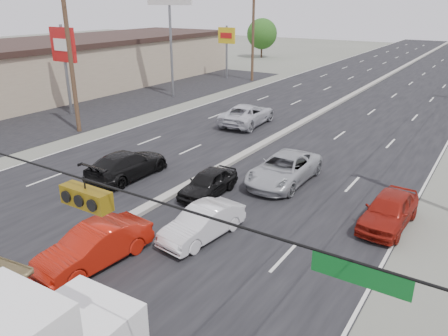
{
  "coord_description": "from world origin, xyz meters",
  "views": [
    {
      "loc": [
        12.31,
        -4.55,
        8.69
      ],
      "look_at": [
        3.18,
        9.64,
        2.2
      ],
      "focal_mm": 35.0,
      "sensor_mm": 36.0,
      "label": 1
    }
  ],
  "objects_px": {
    "pole_sign_mid": "(64,50)",
    "pole_sign_far": "(227,40)",
    "queue_car_b": "(203,223)",
    "oncoming_near": "(127,165)",
    "utility_pole_left_b": "(70,58)",
    "tree_left_far": "(262,34)",
    "utility_pole_left_c": "(253,35)",
    "oncoming_far": "(247,115)",
    "queue_car_c": "(284,169)",
    "red_sedan": "(94,247)",
    "queue_car_e": "(389,210)",
    "queue_car_a": "(208,183)"
  },
  "relations": [
    {
      "from": "queue_car_a",
      "to": "queue_car_b",
      "type": "distance_m",
      "value": 4.01
    },
    {
      "from": "queue_car_e",
      "to": "oncoming_near",
      "type": "bearing_deg",
      "value": -168.2
    },
    {
      "from": "utility_pole_left_b",
      "to": "utility_pole_left_c",
      "type": "bearing_deg",
      "value": 90.0
    },
    {
      "from": "pole_sign_mid",
      "to": "red_sedan",
      "type": "bearing_deg",
      "value": -37.12
    },
    {
      "from": "utility_pole_left_c",
      "to": "red_sedan",
      "type": "xyz_separation_m",
      "value": [
        13.9,
        -35.93,
        -4.4
      ]
    },
    {
      "from": "queue_car_a",
      "to": "red_sedan",
      "type": "bearing_deg",
      "value": -90.86
    },
    {
      "from": "queue_car_c",
      "to": "queue_car_e",
      "type": "xyz_separation_m",
      "value": [
        5.59,
        -1.83,
        -0.02
      ]
    },
    {
      "from": "utility_pole_left_c",
      "to": "red_sedan",
      "type": "height_order",
      "value": "utility_pole_left_c"
    },
    {
      "from": "utility_pole_left_b",
      "to": "queue_car_b",
      "type": "height_order",
      "value": "utility_pole_left_b"
    },
    {
      "from": "utility_pole_left_c",
      "to": "oncoming_near",
      "type": "bearing_deg",
      "value": -72.82
    },
    {
      "from": "queue_car_a",
      "to": "queue_car_c",
      "type": "bearing_deg",
      "value": 53.97
    },
    {
      "from": "oncoming_near",
      "to": "oncoming_far",
      "type": "distance_m",
      "value": 12.49
    },
    {
      "from": "pole_sign_far",
      "to": "queue_car_b",
      "type": "bearing_deg",
      "value": -58.96
    },
    {
      "from": "queue_car_c",
      "to": "oncoming_far",
      "type": "xyz_separation_m",
      "value": [
        -7.13,
        8.7,
        0.05
      ]
    },
    {
      "from": "red_sedan",
      "to": "queue_car_c",
      "type": "xyz_separation_m",
      "value": [
        2.34,
        10.27,
        0.02
      ]
    },
    {
      "from": "pole_sign_mid",
      "to": "queue_car_b",
      "type": "bearing_deg",
      "value": -26.9
    },
    {
      "from": "utility_pole_left_c",
      "to": "oncoming_near",
      "type": "distance_m",
      "value": 31.14
    },
    {
      "from": "pole_sign_mid",
      "to": "queue_car_c",
      "type": "xyz_separation_m",
      "value": [
        20.74,
        -3.66,
        -4.4
      ]
    },
    {
      "from": "utility_pole_left_c",
      "to": "oncoming_far",
      "type": "bearing_deg",
      "value": -61.75
    },
    {
      "from": "utility_pole_left_c",
      "to": "pole_sign_far",
      "type": "relative_size",
      "value": 1.67
    },
    {
      "from": "tree_left_far",
      "to": "utility_pole_left_b",
      "type": "bearing_deg",
      "value": -78.08
    },
    {
      "from": "pole_sign_far",
      "to": "queue_car_e",
      "type": "distance_m",
      "value": 37.56
    },
    {
      "from": "oncoming_near",
      "to": "pole_sign_mid",
      "type": "bearing_deg",
      "value": -29.41
    },
    {
      "from": "oncoming_near",
      "to": "queue_car_b",
      "type": "bearing_deg",
      "value": 156.17
    },
    {
      "from": "pole_sign_mid",
      "to": "tree_left_far",
      "type": "height_order",
      "value": "pole_sign_mid"
    },
    {
      "from": "utility_pole_left_b",
      "to": "tree_left_far",
      "type": "relative_size",
      "value": 1.63
    },
    {
      "from": "utility_pole_left_b",
      "to": "queue_car_a",
      "type": "bearing_deg",
      "value": -15.98
    },
    {
      "from": "oncoming_far",
      "to": "queue_car_c",
      "type": "bearing_deg",
      "value": 125.53
    },
    {
      "from": "queue_car_a",
      "to": "tree_left_far",
      "type": "bearing_deg",
      "value": 114.68
    },
    {
      "from": "utility_pole_left_b",
      "to": "pole_sign_mid",
      "type": "bearing_deg",
      "value": 146.31
    },
    {
      "from": "red_sedan",
      "to": "oncoming_far",
      "type": "xyz_separation_m",
      "value": [
        -4.79,
        18.96,
        0.06
      ]
    },
    {
      "from": "pole_sign_mid",
      "to": "queue_car_b",
      "type": "xyz_separation_m",
      "value": [
        20.5,
        -10.4,
        -4.48
      ]
    },
    {
      "from": "oncoming_far",
      "to": "oncoming_near",
      "type": "bearing_deg",
      "value": 86.16
    },
    {
      "from": "pole_sign_mid",
      "to": "pole_sign_far",
      "type": "bearing_deg",
      "value": 87.4
    },
    {
      "from": "red_sedan",
      "to": "pole_sign_far",
      "type": "bearing_deg",
      "value": 121.11
    },
    {
      "from": "pole_sign_far",
      "to": "oncoming_far",
      "type": "bearing_deg",
      "value": -53.37
    },
    {
      "from": "utility_pole_left_c",
      "to": "queue_car_a",
      "type": "distance_m",
      "value": 32.45
    },
    {
      "from": "queue_car_e",
      "to": "oncoming_near",
      "type": "xyz_separation_m",
      "value": [
        -12.72,
        -1.97,
        0.01
      ]
    },
    {
      "from": "queue_car_a",
      "to": "queue_car_e",
      "type": "xyz_separation_m",
      "value": [
        7.93,
        1.49,
        0.08
      ]
    },
    {
      "from": "utility_pole_left_c",
      "to": "queue_car_b",
      "type": "bearing_deg",
      "value": -63.72
    },
    {
      "from": "queue_car_a",
      "to": "oncoming_near",
      "type": "xyz_separation_m",
      "value": [
        -4.79,
        -0.48,
        0.1
      ]
    },
    {
      "from": "utility_pole_left_c",
      "to": "red_sedan",
      "type": "bearing_deg",
      "value": -68.85
    },
    {
      "from": "utility_pole_left_b",
      "to": "tree_left_far",
      "type": "xyz_separation_m",
      "value": [
        -9.5,
        45.0,
        -1.39
      ]
    },
    {
      "from": "utility_pole_left_c",
      "to": "pole_sign_far",
      "type": "distance_m",
      "value": 3.57
    },
    {
      "from": "queue_car_b",
      "to": "utility_pole_left_c",
      "type": "bearing_deg",
      "value": 123.32
    },
    {
      "from": "utility_pole_left_b",
      "to": "queue_car_b",
      "type": "xyz_separation_m",
      "value": [
        16.0,
        -7.4,
        -4.48
      ]
    },
    {
      "from": "red_sedan",
      "to": "queue_car_e",
      "type": "height_order",
      "value": "red_sedan"
    },
    {
      "from": "pole_sign_mid",
      "to": "tree_left_far",
      "type": "distance_m",
      "value": 42.32
    },
    {
      "from": "queue_car_b",
      "to": "oncoming_near",
      "type": "bearing_deg",
      "value": 163.9
    },
    {
      "from": "tree_left_far",
      "to": "oncoming_near",
      "type": "height_order",
      "value": "tree_left_far"
    }
  ]
}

